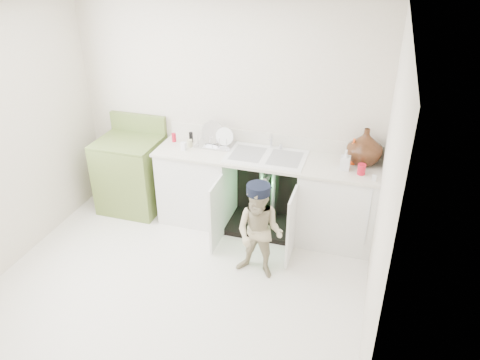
# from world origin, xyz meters

# --- Properties ---
(ground) EXTENTS (3.50, 3.50, 0.00)m
(ground) POSITION_xyz_m (0.00, 0.00, 0.00)
(ground) COLOR beige
(ground) RESTS_ON ground
(room_shell) EXTENTS (6.00, 5.50, 1.26)m
(room_shell) POSITION_xyz_m (0.00, 0.00, 1.25)
(room_shell) COLOR beige
(room_shell) RESTS_ON ground
(counter_run) EXTENTS (2.44, 1.02, 1.28)m
(counter_run) POSITION_xyz_m (0.60, 1.21, 0.49)
(counter_run) COLOR white
(counter_run) RESTS_ON ground
(avocado_stove) EXTENTS (0.71, 0.65, 1.11)m
(avocado_stove) POSITION_xyz_m (-1.10, 1.18, 0.46)
(avocado_stove) COLOR #5A7433
(avocado_stove) RESTS_ON ground
(repair_worker) EXTENTS (0.52, 0.71, 1.00)m
(repair_worker) POSITION_xyz_m (0.70, 0.37, 0.50)
(repair_worker) COLOR tan
(repair_worker) RESTS_ON ground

